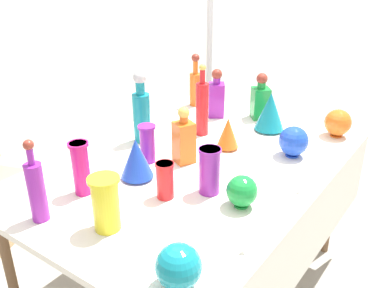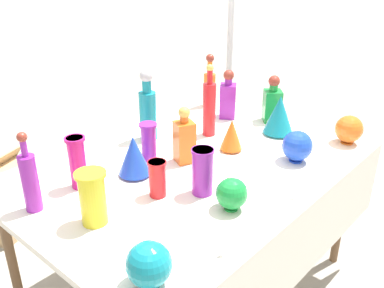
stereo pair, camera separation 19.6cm
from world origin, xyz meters
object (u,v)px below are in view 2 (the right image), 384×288
at_px(slender_vase_1, 157,177).
at_px(cardboard_box_behind_right, 9,198).
at_px(round_bowl_1, 149,265).
at_px(fluted_vase_1, 279,115).
at_px(cardboard_box_behind_left, 131,171).
at_px(slender_vase_0, 203,170).
at_px(slender_vase_2, 93,196).
at_px(tall_bottle_0, 210,86).
at_px(tall_bottle_3, 30,180).
at_px(canopy_pole, 230,51).
at_px(round_bowl_0, 232,194).
at_px(fluted_vase_0, 232,135).
at_px(round_bowl_3, 349,129).
at_px(square_decanter_2, 184,139).
at_px(square_decanter_0, 272,102).
at_px(tall_bottle_1, 148,110).
at_px(slender_vase_3, 77,161).
at_px(square_decanter_1, 228,97).
at_px(fluted_vase_2, 134,155).
at_px(tall_bottle_2, 209,107).
at_px(round_bowl_2, 297,146).
at_px(slender_vase_4, 149,140).

relative_size(slender_vase_1, cardboard_box_behind_right, 0.25).
xyz_separation_m(round_bowl_1, cardboard_box_behind_right, (0.33, 1.74, -0.66)).
relative_size(fluted_vase_1, cardboard_box_behind_left, 0.38).
xyz_separation_m(slender_vase_0, cardboard_box_behind_right, (-0.18, 1.52, -0.69)).
distance_m(slender_vase_1, slender_vase_2, 0.29).
bearing_deg(slender_vase_2, round_bowl_1, -102.53).
height_order(tall_bottle_0, cardboard_box_behind_right, tall_bottle_0).
xyz_separation_m(tall_bottle_3, slender_vase_2, (0.10, -0.24, -0.02)).
distance_m(tall_bottle_3, canopy_pole, 1.92).
distance_m(tall_bottle_0, tall_bottle_3, 1.38).
xyz_separation_m(tall_bottle_0, round_bowl_1, (-1.34, -0.88, -0.05)).
distance_m(round_bowl_0, cardboard_box_behind_left, 1.63).
height_order(slender_vase_1, cardboard_box_behind_right, slender_vase_1).
relative_size(fluted_vase_0, round_bowl_3, 1.11).
relative_size(tall_bottle_3, square_decanter_2, 1.19).
relative_size(square_decanter_0, slender_vase_0, 1.36).
xyz_separation_m(tall_bottle_1, canopy_pole, (1.11, 0.32, 0.07)).
xyz_separation_m(tall_bottle_3, slender_vase_3, (0.22, 0.01, -0.01)).
bearing_deg(slender_vase_3, fluted_vase_0, -20.67).
bearing_deg(round_bowl_3, cardboard_box_behind_right, 120.73).
bearing_deg(cardboard_box_behind_right, round_bowl_0, -84.50).
height_order(tall_bottle_1, slender_vase_2, tall_bottle_1).
xyz_separation_m(slender_vase_2, cardboard_box_behind_left, (1.02, 1.04, -0.69)).
height_order(slender_vase_1, round_bowl_3, slender_vase_1).
height_order(square_decanter_1, round_bowl_3, square_decanter_1).
height_order(square_decanter_1, slender_vase_1, square_decanter_1).
height_order(cardboard_box_behind_left, canopy_pole, canopy_pole).
xyz_separation_m(slender_vase_0, fluted_vase_2, (-0.09, 0.32, -0.01)).
relative_size(tall_bottle_0, canopy_pole, 0.13).
bearing_deg(slender_vase_1, slender_vase_2, 172.18).
distance_m(fluted_vase_1, round_bowl_0, 0.79).
relative_size(tall_bottle_2, slender_vase_3, 1.69).
relative_size(square_decanter_2, round_bowl_1, 1.84).
xyz_separation_m(tall_bottle_0, slender_vase_3, (-1.14, -0.23, -0.01)).
xyz_separation_m(slender_vase_2, fluted_vase_0, (0.82, -0.01, -0.03)).
bearing_deg(round_bowl_0, slender_vase_0, 84.43).
relative_size(tall_bottle_0, round_bowl_2, 2.18).
bearing_deg(tall_bottle_1, tall_bottle_2, -38.68).
bearing_deg(fluted_vase_2, slender_vase_0, -74.89).
distance_m(tall_bottle_0, round_bowl_2, 0.86).
relative_size(fluted_vase_0, fluted_vase_1, 0.76).
xyz_separation_m(square_decanter_0, fluted_vase_0, (-0.47, -0.06, -0.03)).
relative_size(tall_bottle_3, cardboard_box_behind_left, 0.58).
height_order(square_decanter_1, round_bowl_1, square_decanter_1).
relative_size(tall_bottle_1, slender_vase_1, 2.42).
bearing_deg(slender_vase_1, round_bowl_3, -19.93).
relative_size(slender_vase_1, round_bowl_3, 1.05).
distance_m(square_decanter_2, slender_vase_2, 0.59).
bearing_deg(tall_bottle_2, square_decanter_1, 16.82).
height_order(slender_vase_3, slender_vase_4, slender_vase_3).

